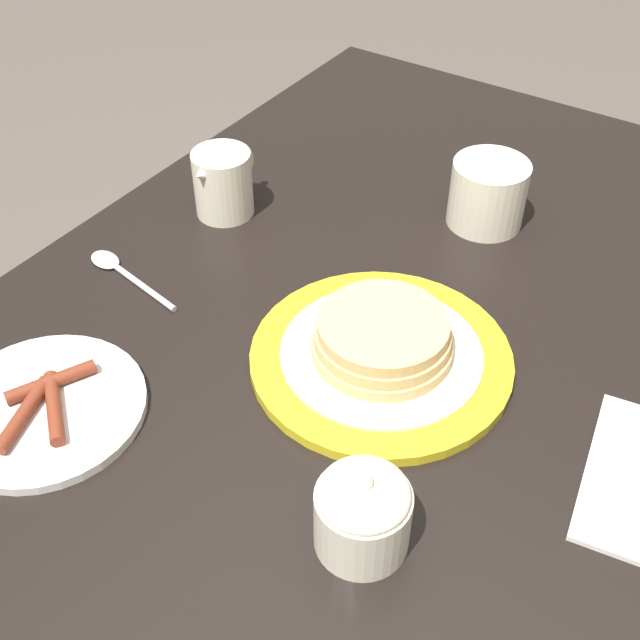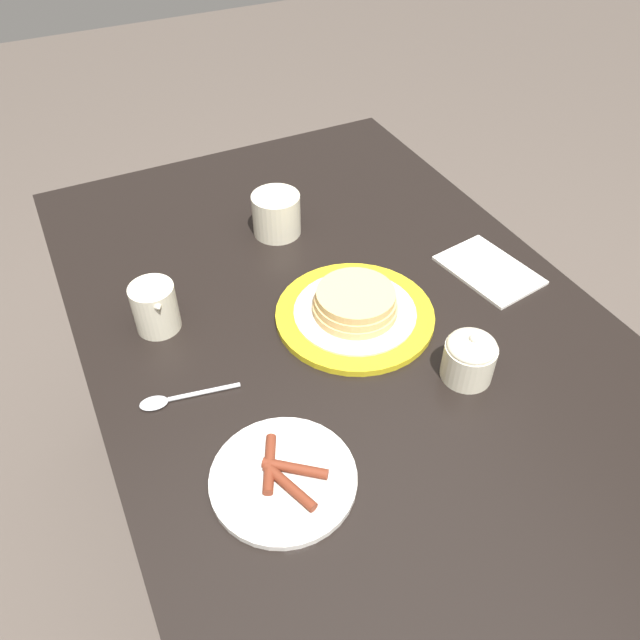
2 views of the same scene
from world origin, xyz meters
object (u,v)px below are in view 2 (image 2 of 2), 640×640
at_px(coffee_mug, 276,213).
at_px(spoon, 172,399).
at_px(side_plate_bacon, 283,478).
at_px(napkin, 489,270).
at_px(pancake_plate, 355,309).
at_px(creamer_pitcher, 155,307).
at_px(sugar_bowl, 470,357).

bearing_deg(coffee_mug, spoon, 136.57).
height_order(side_plate_bacon, napkin, side_plate_bacon).
bearing_deg(pancake_plate, spoon, 96.65).
distance_m(side_plate_bacon, spoon, 0.22).
height_order(coffee_mug, creamer_pitcher, creamer_pitcher).
bearing_deg(pancake_plate, napkin, -89.88).
bearing_deg(creamer_pitcher, side_plate_bacon, -169.55).
relative_size(pancake_plate, sugar_bowl, 3.09).
xyz_separation_m(creamer_pitcher, spoon, (-0.16, 0.03, -0.04)).
relative_size(pancake_plate, napkin, 1.40).
distance_m(coffee_mug, spoon, 0.45).
bearing_deg(napkin, side_plate_bacon, 114.66).
xyz_separation_m(napkin, spoon, (-0.04, 0.61, 0.00)).
relative_size(pancake_plate, coffee_mug, 2.16).
bearing_deg(side_plate_bacon, coffee_mug, -22.46).
xyz_separation_m(pancake_plate, napkin, (0.00, -0.28, -0.02)).
relative_size(side_plate_bacon, creamer_pitcher, 1.76).
bearing_deg(coffee_mug, creamer_pitcher, 120.14).
bearing_deg(side_plate_bacon, creamer_pitcher, 10.45).
height_order(pancake_plate, coffee_mug, coffee_mug).
xyz_separation_m(coffee_mug, sugar_bowl, (-0.48, -0.11, -0.00)).
bearing_deg(coffee_mug, napkin, -134.16).
xyz_separation_m(creamer_pitcher, napkin, (-0.12, -0.58, -0.04)).
relative_size(coffee_mug, napkin, 0.65).
xyz_separation_m(side_plate_bacon, creamer_pitcher, (0.36, 0.07, 0.04)).
height_order(sugar_bowl, spoon, sugar_bowl).
distance_m(coffee_mug, sugar_bowl, 0.49).
xyz_separation_m(side_plate_bacon, napkin, (0.24, -0.51, -0.00)).
xyz_separation_m(side_plate_bacon, sugar_bowl, (0.05, -0.33, 0.03)).
relative_size(creamer_pitcher, napkin, 0.58).
relative_size(napkin, spoon, 1.27).
xyz_separation_m(side_plate_bacon, coffee_mug, (0.53, -0.22, 0.04)).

